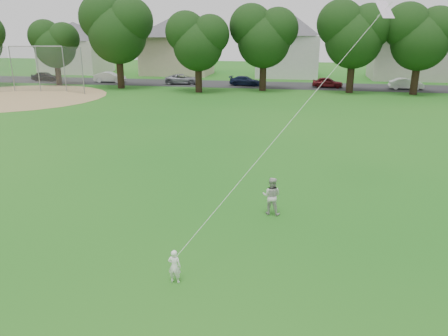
% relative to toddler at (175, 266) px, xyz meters
% --- Properties ---
extents(ground, '(160.00, 160.00, 0.00)m').
position_rel_toddler_xyz_m(ground, '(0.59, 1.21, -0.49)').
color(ground, '#166117').
rests_on(ground, ground).
extents(street, '(90.00, 7.00, 0.01)m').
position_rel_toddler_xyz_m(street, '(0.59, 43.21, -0.48)').
color(street, '#2D2D30').
rests_on(street, ground).
extents(dirt_infield, '(18.00, 18.00, 0.02)m').
position_rel_toddler_xyz_m(dirt_infield, '(-25.41, 29.21, -0.48)').
color(dirt_infield, '#9E7F51').
rests_on(dirt_infield, ground).
extents(toddler, '(0.36, 0.24, 0.97)m').
position_rel_toddler_xyz_m(toddler, '(0.00, 0.00, 0.00)').
color(toddler, white).
rests_on(toddler, ground).
extents(older_boy, '(0.76, 0.62, 1.43)m').
position_rel_toddler_xyz_m(older_boy, '(2.20, 5.06, 0.23)').
color(older_boy, beige).
rests_on(older_boy, ground).
extents(kite, '(3.49, 4.74, 12.37)m').
position_rel_toddler_xyz_m(kite, '(3.01, 4.29, 3.51)').
color(kite, white).
rests_on(kite, ground).
extents(baseball_backstop, '(10.68, 3.39, 4.74)m').
position_rel_toddler_xyz_m(baseball_backstop, '(-24.99, 32.79, 1.88)').
color(baseball_backstop, gray).
rests_on(baseball_backstop, ground).
extents(tree_row, '(78.97, 8.21, 10.49)m').
position_rel_toddler_xyz_m(tree_row, '(4.32, 37.48, 5.72)').
color(tree_row, black).
rests_on(tree_row, ground).
extents(parked_cars, '(63.88, 2.43, 1.29)m').
position_rel_toddler_xyz_m(parked_cars, '(2.78, 42.21, 0.12)').
color(parked_cars, black).
rests_on(parked_cars, ground).
extents(house_row, '(76.45, 14.11, 10.20)m').
position_rel_toddler_xyz_m(house_row, '(0.54, 53.21, 4.54)').
color(house_row, silver).
rests_on(house_row, ground).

